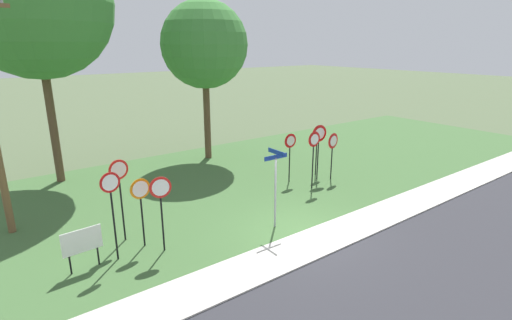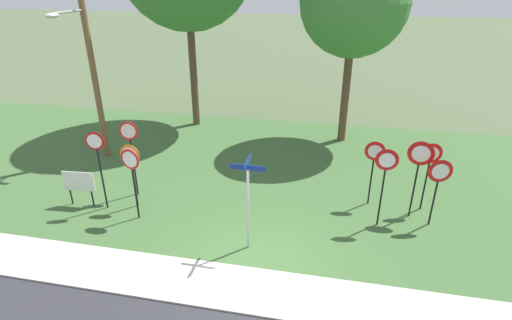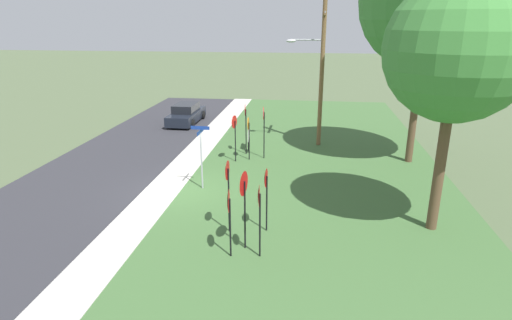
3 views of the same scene
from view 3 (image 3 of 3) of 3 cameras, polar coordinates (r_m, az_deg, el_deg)
name	(u,v)px [view 3 (image 3 of 3)]	position (r m, az deg, el deg)	size (l,w,h in m)	color
ground_plane	(181,191)	(18.55, -10.17, -4.21)	(160.00, 160.00, 0.00)	#4C5B3D
road_asphalt	(77,186)	(20.48, -23.11, -3.24)	(44.00, 6.40, 0.01)	#2D2D33
sidewalk_strip	(163,190)	(18.79, -12.51, -3.97)	(44.00, 1.60, 0.06)	#BCB7AD
grass_median	(320,198)	(17.74, 8.73, -5.15)	(44.00, 12.00, 0.04)	#3D6033
stop_sign_near_left	(235,129)	(21.49, -2.93, 4.28)	(0.65, 0.16, 2.44)	black
stop_sign_near_right	(245,119)	(22.67, -1.44, 5.54)	(0.60, 0.13, 2.75)	black
stop_sign_far_left	(249,130)	(21.78, -1.02, 4.16)	(0.65, 0.10, 2.27)	black
stop_sign_far_center	(264,122)	(21.95, 1.05, 5.20)	(0.64, 0.13, 2.76)	black
yield_sign_near_left	(259,204)	(12.67, 0.40, -6.04)	(0.68, 0.12, 2.40)	black
yield_sign_near_right	(244,191)	(13.06, -1.69, -4.29)	(0.78, 0.16, 2.64)	black
yield_sign_far_left	(229,207)	(12.75, -3.73, -6.44)	(0.73, 0.13, 2.25)	black
yield_sign_far_right	(266,185)	(14.26, 1.36, -3.47)	(0.66, 0.11, 2.30)	black
yield_sign_center	(228,180)	(14.16, -3.89, -2.68)	(0.68, 0.10, 2.60)	black
street_name_post	(201,152)	(18.09, -7.47, 1.13)	(0.96, 0.82, 2.80)	#9EA0A8
utility_pole	(319,67)	(24.26, 8.62, 12.33)	(2.10, 2.17, 8.30)	brown
notice_board	(249,135)	(23.81, -0.99, 3.44)	(1.10, 0.11, 1.25)	black
oak_tree_left	(428,2)	(22.27, 22.30, 19.30)	(6.33, 6.33, 11.01)	brown
oak_tree_right	(457,50)	(14.81, 25.66, 13.28)	(4.58, 4.58, 8.45)	brown
parked_hatchback_near	(186,114)	(30.61, -9.46, 6.17)	(4.53, 1.93, 1.39)	black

